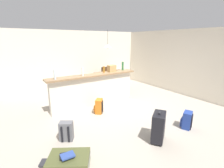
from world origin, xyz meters
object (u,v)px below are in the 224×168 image
at_px(pendant_lamp, 108,46).
at_px(suitcase_flat_olive, 69,162).
at_px(backpack_grey, 67,131).
at_px(backpack_orange, 99,106).
at_px(suitcase_upright_black, 159,127).
at_px(backpack_blue, 187,120).
at_px(bottle_white, 83,72).
at_px(bottle_clear, 55,75).
at_px(grocery_bag, 112,68).
at_px(bottle_green, 123,66).
at_px(dining_chair_near_partition, 117,80).
at_px(bottle_amber, 104,69).
at_px(book_stack, 67,156).
at_px(dining_table, 109,75).
at_px(dining_chair_far_side, 104,75).

bearing_deg(pendant_lamp, suitcase_flat_olive, -130.28).
relative_size(backpack_grey, backpack_orange, 1.00).
xyz_separation_m(suitcase_upright_black, backpack_blue, (1.01, -0.01, -0.13)).
relative_size(bottle_white, backpack_orange, 0.60).
bearing_deg(backpack_blue, bottle_clear, 134.96).
xyz_separation_m(pendant_lamp, backpack_blue, (-0.14, -3.85, -1.66)).
xyz_separation_m(pendant_lamp, suitcase_upright_black, (-1.15, -3.84, -1.53)).
distance_m(suitcase_upright_black, backpack_orange, 1.98).
bearing_deg(grocery_bag, bottle_green, 3.63).
bearing_deg(backpack_blue, backpack_grey, 156.73).
relative_size(dining_chair_near_partition, backpack_grey, 2.21).
distance_m(bottle_green, dining_chair_near_partition, 1.02).
xyz_separation_m(bottle_amber, bottle_green, (0.79, 0.02, 0.05)).
bearing_deg(bottle_green, book_stack, -141.18).
height_order(dining_table, backpack_grey, dining_table).
distance_m(dining_chair_near_partition, pendant_lamp, 1.45).
bearing_deg(bottle_clear, suitcase_flat_olive, -101.60).
bearing_deg(suitcase_flat_olive, book_stack, -154.60).
bearing_deg(suitcase_upright_black, dining_table, 72.44).
distance_m(suitcase_flat_olive, backpack_blue, 2.89).
bearing_deg(bottle_clear, pendant_lamp, 28.86).
relative_size(suitcase_flat_olive, backpack_blue, 2.10).
xyz_separation_m(grocery_bag, book_stack, (-2.39, -2.28, -0.92)).
xyz_separation_m(grocery_bag, dining_table, (0.72, 1.30, -0.52)).
bearing_deg(bottle_green, dining_chair_near_partition, 70.34).
relative_size(suitcase_flat_olive, backpack_grey, 2.10).
distance_m(bottle_amber, dining_chair_far_side, 2.20).
bearing_deg(backpack_orange, book_stack, -132.43).
height_order(bottle_green, pendant_lamp, pendant_lamp).
relative_size(bottle_amber, backpack_blue, 0.48).
bearing_deg(dining_table, backpack_grey, -135.93).
bearing_deg(bottle_white, grocery_bag, 5.79).
height_order(bottle_amber, suitcase_upright_black, bottle_amber).
relative_size(bottle_amber, grocery_bag, 0.78).
xyz_separation_m(bottle_clear, backpack_grey, (-0.19, -1.31, -1.00)).
xyz_separation_m(backpack_blue, book_stack, (-2.90, 0.29, 0.05)).
distance_m(grocery_bag, book_stack, 3.43).
height_order(suitcase_upright_black, book_stack, suitcase_upright_black).
relative_size(backpack_orange, backpack_blue, 1.00).
height_order(bottle_clear, backpack_blue, bottle_clear).
distance_m(suitcase_upright_black, backpack_blue, 1.02).
bearing_deg(dining_chair_near_partition, bottle_green, -109.66).
distance_m(grocery_bag, dining_table, 1.58).
relative_size(bottle_clear, grocery_bag, 1.05).
bearing_deg(bottle_clear, grocery_bag, 4.12).
xyz_separation_m(dining_table, pendant_lamp, (-0.08, -0.02, 1.22)).
relative_size(bottle_white, grocery_bag, 0.97).
bearing_deg(dining_chair_near_partition, grocery_bag, -135.14).
bearing_deg(book_stack, dining_table, 49.07).
relative_size(pendant_lamp, suitcase_flat_olive, 0.86).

